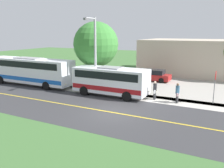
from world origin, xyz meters
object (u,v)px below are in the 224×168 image
object	(u,v)px
pedestrian_with_bags	(177,92)
shuttle_bus_front	(111,80)
stop_sign	(215,82)
tree_curbside	(96,44)
pedestrian_waiting	(155,90)
parked_car_near	(153,75)
transit_bus_rear	(29,70)
commercial_building	(211,58)
street_light_pole	(95,52)

from	to	relation	value
pedestrian_with_bags	shuttle_bus_front	bearing A→B (deg)	-87.56
stop_sign	tree_curbside	bearing A→B (deg)	-95.88
pedestrian_waiting	parked_car_near	world-z (taller)	pedestrian_waiting
transit_bus_rear	pedestrian_with_bags	distance (m)	17.24
pedestrian_waiting	commercial_building	size ratio (longest dim) A/B	0.09
street_light_pole	tree_curbside	world-z (taller)	street_light_pole
tree_curbside	pedestrian_waiting	bearing A→B (deg)	72.97
pedestrian_with_bags	stop_sign	xyz separation A→B (m)	(-1.26, 2.86, 1.00)
commercial_building	shuttle_bus_front	bearing A→B (deg)	-24.36
parked_car_near	tree_curbside	xyz separation A→B (m)	(5.91, -4.94, 4.07)
pedestrian_with_bags	stop_sign	world-z (taller)	stop_sign
tree_curbside	pedestrian_with_bags	bearing A→B (deg)	75.30
tree_curbside	commercial_building	xyz separation A→B (m)	(-14.00, 10.94, -2.24)
street_light_pole	parked_car_near	xyz separation A→B (m)	(-8.44, 3.58, -3.49)
pedestrian_with_bags	pedestrian_waiting	world-z (taller)	pedestrian_with_bags
stop_sign	commercial_building	bearing A→B (deg)	-173.73
street_light_pole	tree_curbside	size ratio (longest dim) A/B	1.04
shuttle_bus_front	tree_curbside	distance (m)	5.41
shuttle_bus_front	transit_bus_rear	distance (m)	10.77
transit_bus_rear	shuttle_bus_front	bearing A→B (deg)	90.16
shuttle_bus_front	pedestrian_waiting	size ratio (longest dim) A/B	4.37
transit_bus_rear	stop_sign	xyz separation A→B (m)	(-1.57, 20.08, 0.21)
shuttle_bus_front	street_light_pole	xyz separation A→B (m)	(-0.31, -1.95, 2.63)
shuttle_bus_front	pedestrian_waiting	world-z (taller)	shuttle_bus_front
stop_sign	street_light_pole	world-z (taller)	street_light_pole
pedestrian_waiting	tree_curbside	bearing A→B (deg)	-107.03
parked_car_near	shuttle_bus_front	bearing A→B (deg)	-10.52
pedestrian_waiting	commercial_building	xyz separation A→B (m)	(-16.35, 3.27, 1.59)
pedestrian_waiting	street_light_pole	distance (m)	7.10
transit_bus_rear	commercial_building	size ratio (longest dim) A/B	0.61
pedestrian_with_bags	street_light_pole	size ratio (longest dim) A/B	0.24
street_light_pole	commercial_building	xyz separation A→B (m)	(-16.53, 9.57, -1.66)
pedestrian_with_bags	transit_bus_rear	bearing A→B (deg)	-88.98
transit_bus_rear	stop_sign	bearing A→B (deg)	94.46
shuttle_bus_front	transit_bus_rear	xyz separation A→B (m)	(0.03, -10.77, 0.21)
transit_bus_rear	parked_car_near	world-z (taller)	transit_bus_rear
shuttle_bus_front	parked_car_near	world-z (taller)	shuttle_bus_front
transit_bus_rear	pedestrian_with_bags	size ratio (longest dim) A/B	6.54
stop_sign	parked_car_near	distance (m)	10.61
transit_bus_rear	pedestrian_waiting	size ratio (longest dim) A/B	6.78
pedestrian_with_bags	parked_car_near	size ratio (longest dim) A/B	0.40
parked_car_near	commercial_building	world-z (taller)	commercial_building
transit_bus_rear	street_light_pole	distance (m)	9.15
commercial_building	tree_curbside	bearing A→B (deg)	-38.00
shuttle_bus_front	pedestrian_waiting	distance (m)	4.43
transit_bus_rear	pedestrian_waiting	bearing A→B (deg)	91.96
pedestrian_waiting	commercial_building	distance (m)	16.75
transit_bus_rear	parked_car_near	xyz separation A→B (m)	(-8.78, 12.40, -1.07)
pedestrian_waiting	stop_sign	xyz separation A→B (m)	(-1.05, 4.95, 1.04)
shuttle_bus_front	parked_car_near	xyz separation A→B (m)	(-8.75, 1.62, -0.86)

